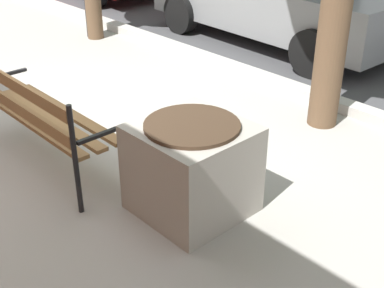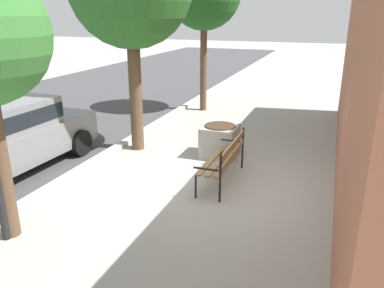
# 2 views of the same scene
# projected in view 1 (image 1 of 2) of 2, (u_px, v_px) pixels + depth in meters

# --- Properties ---
(ground_plane) EXTENTS (80.00, 80.00, 0.00)m
(ground_plane) POSITION_uv_depth(u_px,v_px,m) (51.00, 148.00, 5.25)
(ground_plane) COLOR #9E9B93
(curb_stone) EXTENTS (60.00, 0.20, 0.12)m
(curb_stone) POSITION_uv_depth(u_px,v_px,m) (246.00, 72.00, 6.96)
(curb_stone) COLOR #B2AFA8
(curb_stone) RESTS_ON ground
(park_bench) EXTENTS (1.80, 0.54, 0.95)m
(park_bench) POSITION_uv_depth(u_px,v_px,m) (38.00, 112.00, 4.71)
(park_bench) COLOR olive
(park_bench) RESTS_ON ground
(concrete_planter) EXTENTS (0.82, 0.82, 0.78)m
(concrete_planter) POSITION_uv_depth(u_px,v_px,m) (192.00, 168.00, 4.16)
(concrete_planter) COLOR gray
(concrete_planter) RESTS_ON ground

